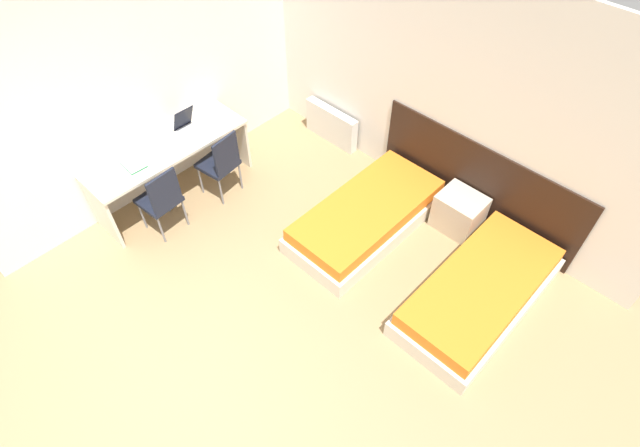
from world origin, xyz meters
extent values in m
plane|color=#9E7F56|center=(0.00, 0.00, 0.00)|extent=(20.00, 20.00, 0.00)
cube|color=white|center=(0.00, 3.76, 1.35)|extent=(5.49, 0.05, 2.70)
cube|color=white|center=(-2.27, 1.87, 1.35)|extent=(0.05, 4.73, 2.70)
cube|color=black|center=(0.83, 3.72, 0.51)|extent=(2.49, 0.03, 1.02)
cube|color=beige|center=(0.08, 2.73, 0.10)|extent=(0.90, 1.90, 0.21)
cube|color=orange|center=(0.08, 2.73, 0.29)|extent=(0.82, 1.82, 0.17)
cube|color=beige|center=(1.57, 2.73, 0.10)|extent=(0.90, 1.90, 0.21)
cube|color=orange|center=(1.57, 2.73, 0.29)|extent=(0.82, 1.82, 0.17)
cube|color=beige|center=(0.83, 3.48, 0.23)|extent=(0.50, 0.42, 0.46)
cube|color=silver|center=(-1.31, 3.64, 0.24)|extent=(0.83, 0.12, 0.48)
cube|color=beige|center=(-1.94, 1.55, 0.73)|extent=(0.60, 1.91, 0.04)
cube|color=beige|center=(-1.94, 0.62, 0.36)|extent=(0.54, 0.04, 0.71)
cube|color=beige|center=(-1.94, 2.49, 0.36)|extent=(0.54, 0.04, 0.71)
cube|color=black|center=(-1.60, 1.97, 0.44)|extent=(0.45, 0.45, 0.05)
cube|color=black|center=(-1.42, 1.99, 0.68)|extent=(0.08, 0.36, 0.44)
cylinder|color=slate|center=(-1.75, 1.77, 0.21)|extent=(0.02, 0.02, 0.41)
cylinder|color=slate|center=(-1.79, 2.11, 0.21)|extent=(0.02, 0.02, 0.41)
cylinder|color=slate|center=(-1.41, 1.82, 0.21)|extent=(0.02, 0.02, 0.41)
cylinder|color=slate|center=(-1.45, 2.16, 0.21)|extent=(0.02, 0.02, 0.41)
cube|color=black|center=(-1.60, 1.14, 0.44)|extent=(0.43, 0.43, 0.05)
cube|color=black|center=(-1.41, 1.16, 0.68)|extent=(0.06, 0.36, 0.44)
cylinder|color=slate|center=(-1.76, 0.96, 0.21)|extent=(0.02, 0.02, 0.41)
cylinder|color=slate|center=(-1.78, 1.30, 0.21)|extent=(0.02, 0.02, 0.41)
cylinder|color=slate|center=(-1.42, 0.98, 0.21)|extent=(0.02, 0.02, 0.41)
cylinder|color=slate|center=(-1.44, 1.32, 0.21)|extent=(0.02, 0.02, 0.41)
cube|color=silver|center=(-1.93, 1.89, 0.76)|extent=(0.32, 0.25, 0.02)
cube|color=black|center=(-2.02, 1.89, 0.91)|extent=(0.14, 0.25, 0.30)
cube|color=#236B3D|center=(-1.95, 1.13, 0.75)|extent=(0.31, 0.21, 0.01)
cube|color=white|center=(-1.95, 1.13, 0.76)|extent=(0.29, 0.20, 0.01)
cylinder|color=white|center=(-1.89, 1.41, 0.79)|extent=(0.08, 0.08, 0.09)
camera|label=1|loc=(2.35, -0.40, 4.39)|focal=28.00mm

